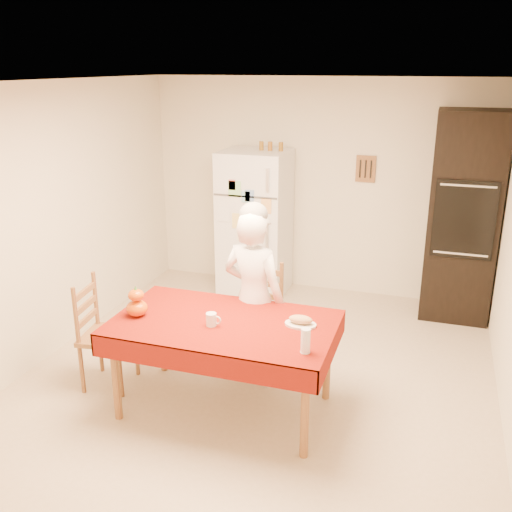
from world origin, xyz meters
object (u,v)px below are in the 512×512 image
at_px(bread_plate, 301,324).
at_px(pumpkin_lower, 137,308).
at_px(coffee_mug, 211,319).
at_px(dining_table, 224,330).
at_px(seated_woman, 254,298).
at_px(wine_glass, 306,341).
at_px(oven_cabinet, 463,217).
at_px(chair_far, 258,308).
at_px(chair_left, 100,329).
at_px(refrigerator, 255,224).

bearing_deg(bread_plate, pumpkin_lower, -170.02).
distance_m(coffee_mug, pumpkin_lower, 0.62).
relative_size(dining_table, seated_woman, 1.11).
bearing_deg(wine_glass, oven_cabinet, 69.67).
distance_m(chair_far, pumpkin_lower, 1.23).
relative_size(coffee_mug, pumpkin_lower, 0.60).
distance_m(oven_cabinet, bread_plate, 2.66).
bearing_deg(seated_woman, oven_cabinet, -117.90).
bearing_deg(chair_left, bread_plate, -95.22).
height_order(chair_far, pumpkin_lower, chair_far).
height_order(refrigerator, wine_glass, refrigerator).
bearing_deg(chair_left, chair_far, -61.72).
distance_m(chair_left, pumpkin_lower, 0.57).
bearing_deg(dining_table, chair_far, 90.04).
bearing_deg(seated_woman, bread_plate, 154.44).
bearing_deg(pumpkin_lower, dining_table, 8.99).
bearing_deg(coffee_mug, chair_left, 173.13).
distance_m(chair_far, wine_glass, 1.39).
relative_size(seated_woman, bread_plate, 6.38).
bearing_deg(wine_glass, bread_plate, 108.25).
relative_size(seated_woman, pumpkin_lower, 9.11).
height_order(refrigerator, chair_far, refrigerator).
bearing_deg(dining_table, wine_glass, -22.00).
xyz_separation_m(chair_left, pumpkin_lower, (0.45, -0.14, 0.32)).
relative_size(dining_table, bread_plate, 7.08).
height_order(chair_left, pumpkin_lower, chair_left).
height_order(dining_table, seated_woman, seated_woman).
xyz_separation_m(refrigerator, pumpkin_lower, (-0.13, -2.55, -0.03)).
bearing_deg(pumpkin_lower, chair_far, 54.96).
xyz_separation_m(coffee_mug, bread_plate, (0.64, 0.21, -0.04)).
distance_m(dining_table, bread_plate, 0.59).
relative_size(seated_woman, coffee_mug, 15.31).
relative_size(dining_table, wine_glass, 9.66).
height_order(chair_left, seated_woman, seated_woman).
distance_m(oven_cabinet, chair_far, 2.45).
xyz_separation_m(chair_left, seated_woman, (1.21, 0.46, 0.26)).
xyz_separation_m(chair_left, wine_glass, (1.84, -0.32, 0.34)).
bearing_deg(refrigerator, chair_far, -70.84).
xyz_separation_m(refrigerator, bread_plate, (1.12, -2.32, -0.08)).
bearing_deg(seated_woman, coffee_mug, 88.40).
bearing_deg(wine_glass, coffee_mug, 166.11).
distance_m(chair_far, seated_woman, 0.46).
bearing_deg(wine_glass, dining_table, 158.00).
xyz_separation_m(refrigerator, dining_table, (0.55, -2.44, -0.16)).
height_order(chair_far, coffee_mug, chair_far).
bearing_deg(bread_plate, chair_far, 127.52).
height_order(dining_table, coffee_mug, coffee_mug).
xyz_separation_m(wine_glass, bread_plate, (-0.13, 0.40, -0.08)).
xyz_separation_m(refrigerator, wine_glass, (1.25, -2.72, -0.00)).
distance_m(pumpkin_lower, bread_plate, 1.28).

